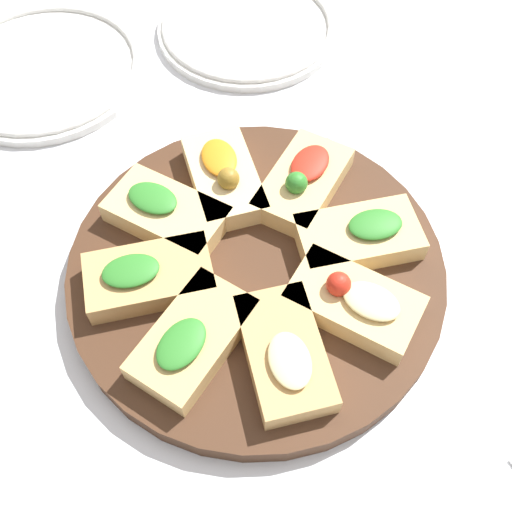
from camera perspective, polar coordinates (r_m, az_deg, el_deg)
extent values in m
plane|color=silver|center=(0.60, 0.00, -1.85)|extent=(3.00, 3.00, 0.00)
cylinder|color=#422819|center=(0.59, 0.00, -1.26)|extent=(0.37, 0.37, 0.02)
cube|color=tan|center=(0.52, 2.72, -9.16)|extent=(0.07, 0.12, 0.02)
ellipsoid|color=beige|center=(0.50, 3.24, -9.89)|extent=(0.04, 0.06, 0.01)
cube|color=#DBB775|center=(0.55, 9.29, -4.41)|extent=(0.12, 0.13, 0.02)
ellipsoid|color=beige|center=(0.53, 10.94, -4.24)|extent=(0.06, 0.06, 0.01)
sphere|color=red|center=(0.53, 7.87, -2.66)|extent=(0.02, 0.02, 0.02)
cube|color=#DBB775|center=(0.59, 9.72, 1.81)|extent=(0.12, 0.08, 0.02)
ellipsoid|color=#2D7A28|center=(0.58, 11.30, 2.98)|extent=(0.06, 0.04, 0.01)
cube|color=#DBB775|center=(0.62, 4.49, 6.94)|extent=(0.13, 0.13, 0.02)
ellipsoid|color=red|center=(0.62, 5.19, 8.81)|extent=(0.06, 0.06, 0.01)
sphere|color=#2D7A28|center=(0.60, 3.87, 6.97)|extent=(0.02, 0.02, 0.02)
cube|color=#E5C689|center=(0.63, -2.68, 7.52)|extent=(0.07, 0.12, 0.02)
ellipsoid|color=orange|center=(0.62, -3.10, 9.47)|extent=(0.04, 0.05, 0.01)
sphere|color=olive|center=(0.60, -2.31, 7.46)|extent=(0.02, 0.02, 0.02)
cube|color=#DBB775|center=(0.60, -8.47, 3.99)|extent=(0.13, 0.13, 0.02)
ellipsoid|color=#2D7A28|center=(0.60, -9.82, 5.47)|extent=(0.06, 0.06, 0.01)
cube|color=tan|center=(0.56, -10.11, -1.97)|extent=(0.12, 0.08, 0.02)
ellipsoid|color=#2D7A28|center=(0.55, -11.85, -1.38)|extent=(0.06, 0.04, 0.01)
cube|color=tan|center=(0.53, -6.00, -7.83)|extent=(0.13, 0.12, 0.02)
ellipsoid|color=#2D7A28|center=(0.51, -7.12, -8.28)|extent=(0.06, 0.06, 0.01)
cylinder|color=white|center=(0.83, -19.57, 16.27)|extent=(0.25, 0.25, 0.01)
torus|color=white|center=(0.83, -19.71, 16.63)|extent=(0.24, 0.24, 0.01)
cylinder|color=white|center=(0.86, -0.80, 20.82)|extent=(0.24, 0.24, 0.01)
torus|color=white|center=(0.85, -0.81, 21.20)|extent=(0.23, 0.23, 0.01)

